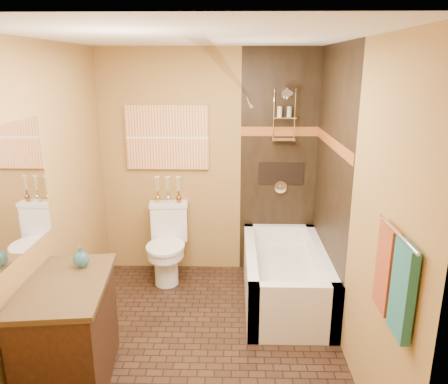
{
  "coord_description": "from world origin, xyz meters",
  "views": [
    {
      "loc": [
        0.28,
        -3.24,
        2.31
      ],
      "look_at": [
        0.19,
        0.4,
        1.25
      ],
      "focal_mm": 35.0,
      "sensor_mm": 36.0,
      "label": 1
    }
  ],
  "objects_px": {
    "sunset_painting": "(167,138)",
    "toilet": "(167,243)",
    "bathtub": "(285,280)",
    "vanity": "(69,334)"
  },
  "relations": [
    {
      "from": "sunset_painting",
      "to": "toilet",
      "type": "bearing_deg",
      "value": -90.0
    },
    {
      "from": "bathtub",
      "to": "vanity",
      "type": "distance_m",
      "value": 2.13
    },
    {
      "from": "bathtub",
      "to": "toilet",
      "type": "distance_m",
      "value": 1.35
    },
    {
      "from": "bathtub",
      "to": "vanity",
      "type": "xyz_separation_m",
      "value": [
        -1.72,
        -1.24,
        0.2
      ]
    },
    {
      "from": "sunset_painting",
      "to": "bathtub",
      "type": "xyz_separation_m",
      "value": [
        1.25,
        -0.73,
        -1.33
      ]
    },
    {
      "from": "sunset_painting",
      "to": "vanity",
      "type": "xyz_separation_m",
      "value": [
        -0.47,
        -1.97,
        -1.13
      ]
    },
    {
      "from": "toilet",
      "to": "sunset_painting",
      "type": "bearing_deg",
      "value": 84.99
    },
    {
      "from": "bathtub",
      "to": "vanity",
      "type": "relative_size",
      "value": 1.5
    },
    {
      "from": "bathtub",
      "to": "vanity",
      "type": "bearing_deg",
      "value": -144.28
    },
    {
      "from": "sunset_painting",
      "to": "bathtub",
      "type": "bearing_deg",
      "value": -30.06
    }
  ]
}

